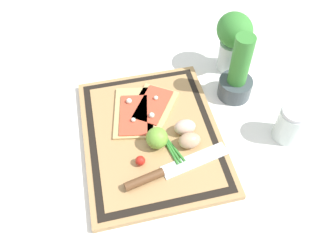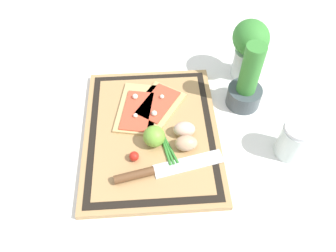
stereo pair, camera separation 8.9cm
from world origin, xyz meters
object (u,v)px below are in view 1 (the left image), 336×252
knife (161,173)px  cherry_tomato_red (140,161)px  egg_pink (185,127)px  egg_brown (189,140)px  pizza_slice_far (152,108)px  herb_pot (237,77)px  herb_glass (233,38)px  sauce_jar (290,125)px  lime (157,138)px  pizza_slice_near (134,113)px

knife → cherry_tomato_red: size_ratio=11.03×
cherry_tomato_red → egg_pink: bearing=117.8°
knife → egg_pink: 0.15m
egg_pink → knife: bearing=-38.6°
knife → egg_brown: size_ratio=4.76×
pizza_slice_far → herb_pot: size_ratio=0.96×
herb_glass → knife: bearing=-40.6°
sauce_jar → herb_glass: (-0.30, -0.06, 0.07)m
herb_glass → cherry_tomato_red: bearing=-48.2°
egg_brown → herb_pot: (-0.16, 0.19, 0.03)m
pizza_slice_far → lime: size_ratio=3.54×
egg_brown → lime: 0.09m
knife → sauce_jar: 0.37m
cherry_tomato_red → herb_pot: 0.38m
pizza_slice_far → herb_glass: 0.33m
pizza_slice_near → egg_pink: size_ratio=3.43×
lime → cherry_tomato_red: lime is taller
lime → sauce_jar: 0.36m
egg_pink → herb_glass: herb_glass is taller
knife → herb_pot: (-0.24, 0.28, 0.05)m
pizza_slice_far → knife: bearing=-5.7°
egg_pink → lime: lime is taller
sauce_jar → pizza_slice_near: bearing=-111.4°
lime → herb_glass: (-0.26, 0.29, 0.07)m
pizza_slice_near → egg_brown: bearing=41.8°
sauce_jar → pizza_slice_far: bearing=-115.1°
pizza_slice_far → egg_pink: bearing=35.2°
knife → pizza_slice_near: bearing=-171.2°
egg_pink → sauce_jar: sauce_jar is taller
egg_brown → sauce_jar: size_ratio=0.55×
sauce_jar → herb_glass: size_ratio=0.55×
egg_brown → pizza_slice_far: bearing=-153.8°
lime → cherry_tomato_red: size_ratio=2.28×
knife → herb_glass: (-0.36, 0.31, 0.09)m
cherry_tomato_red → lime: bearing=131.7°
pizza_slice_far → lime: (0.12, -0.01, 0.02)m
pizza_slice_near → egg_brown: size_ratio=3.43×
pizza_slice_near → lime: size_ratio=3.49×
sauce_jar → herb_glass: bearing=-168.3°
knife → egg_pink: (-0.12, 0.09, 0.01)m
cherry_tomato_red → knife: bearing=44.0°
pizza_slice_far → lime: lime is taller
egg_brown → cherry_tomato_red: egg_brown is taller
cherry_tomato_red → pizza_slice_near: bearing=176.4°
knife → egg_pink: egg_pink is taller
cherry_tomato_red → sauce_jar: (-0.01, 0.41, 0.01)m
cherry_tomato_red → sauce_jar: 0.41m
pizza_slice_near → egg_brown: 0.19m
egg_pink → lime: 0.09m
knife → herb_pot: herb_pot is taller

